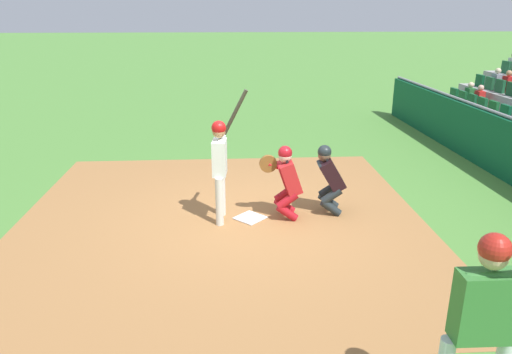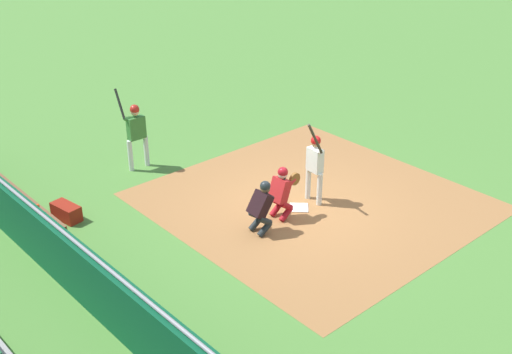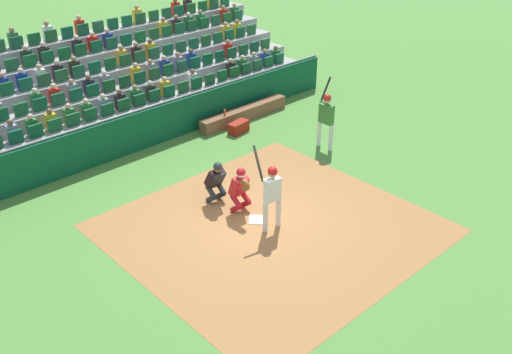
# 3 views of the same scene
# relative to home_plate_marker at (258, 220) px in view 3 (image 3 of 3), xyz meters

# --- Properties ---
(ground_plane) EXTENTS (160.00, 160.00, 0.00)m
(ground_plane) POSITION_rel_home_plate_marker_xyz_m (0.00, 0.00, -0.02)
(ground_plane) COLOR #4D8437
(infield_dirt_patch) EXTENTS (7.26, 7.03, 0.01)m
(infield_dirt_patch) POSITION_rel_home_plate_marker_xyz_m (0.00, 0.50, -0.01)
(infield_dirt_patch) COLOR #9D6B3C
(infield_dirt_patch) RESTS_ON ground_plane
(home_plate_marker) EXTENTS (0.62, 0.62, 0.02)m
(home_plate_marker) POSITION_rel_home_plate_marker_xyz_m (0.00, 0.00, 0.00)
(home_plate_marker) COLOR white
(home_plate_marker) RESTS_ON infield_dirt_patch
(batter_at_plate) EXTENTS (0.57, 0.62, 2.21)m
(batter_at_plate) POSITION_rel_home_plate_marker_xyz_m (0.00, 0.49, 1.06)
(batter_at_plate) COLOR silver
(batter_at_plate) RESTS_ON ground_plane
(catcher_crouching) EXTENTS (0.46, 0.72, 1.30)m
(catcher_crouching) POSITION_rel_home_plate_marker_xyz_m (0.03, -0.62, 0.71)
(catcher_crouching) COLOR #AA141D
(catcher_crouching) RESTS_ON ground_plane
(home_plate_umpire) EXTENTS (0.49, 0.53, 1.26)m
(home_plate_umpire) POSITION_rel_home_plate_marker_xyz_m (0.19, -1.40, 0.67)
(home_plate_umpire) COLOR #20282B
(home_plate_umpire) RESTS_ON ground_plane
(dugout_wall) EXTENTS (16.93, 0.24, 1.33)m
(dugout_wall) POSITION_rel_home_plate_marker_xyz_m (0.00, -5.59, 0.62)
(dugout_wall) COLOR #0B4C2D
(dugout_wall) RESTS_ON ground_plane
(dugout_bench) EXTENTS (3.74, 0.40, 0.44)m
(dugout_bench) POSITION_rel_home_plate_marker_xyz_m (-4.14, -5.04, 0.20)
(dugout_bench) COLOR brown
(dugout_bench) RESTS_ON ground_plane
(water_bottle_on_bench) EXTENTS (0.07, 0.07, 0.20)m
(water_bottle_on_bench) POSITION_rel_home_plate_marker_xyz_m (-3.23, -5.02, 0.53)
(water_bottle_on_bench) COLOR #DC4619
(water_bottle_on_bench) RESTS_ON dugout_bench
(equipment_duffel_bag) EXTENTS (0.80, 0.47, 0.38)m
(equipment_duffel_bag) POSITION_rel_home_plate_marker_xyz_m (-3.27, -4.37, 0.17)
(equipment_duffel_bag) COLOR maroon
(equipment_duffel_bag) RESTS_ON ground_plane
(on_deck_batter) EXTENTS (0.58, 0.64, 2.21)m
(on_deck_batter) POSITION_rel_home_plate_marker_xyz_m (-4.47, -1.61, 1.11)
(on_deck_batter) COLOR silver
(on_deck_batter) RESTS_ON ground_plane
(bleacher_stand) EXTENTS (18.91, 4.34, 3.00)m
(bleacher_stand) POSITION_rel_home_plate_marker_xyz_m (-0.01, -10.10, 0.86)
(bleacher_stand) COLOR gray
(bleacher_stand) RESTS_ON ground_plane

